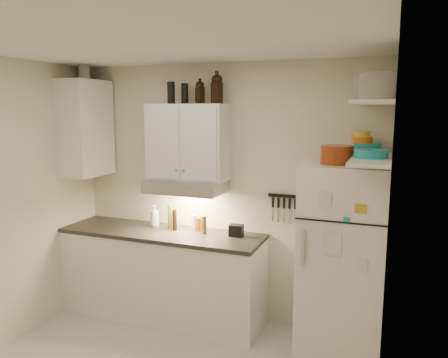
% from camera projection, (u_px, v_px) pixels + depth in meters
% --- Properties ---
extents(ceiling, '(3.20, 3.00, 0.02)m').
position_uv_depth(ceiling, '(139.00, 38.00, 2.88)').
color(ceiling, white).
rests_on(ceiling, ground).
extents(back_wall, '(3.20, 0.02, 2.60)m').
position_uv_depth(back_wall, '(223.00, 193.00, 4.47)').
color(back_wall, beige).
rests_on(back_wall, ground).
extents(right_wall, '(0.02, 3.00, 2.60)m').
position_uv_depth(right_wall, '(388.00, 259.00, 2.51)').
color(right_wall, beige).
rests_on(right_wall, ground).
extents(base_cabinet, '(2.10, 0.60, 0.88)m').
position_uv_depth(base_cabinet, '(163.00, 276.00, 4.52)').
color(base_cabinet, white).
rests_on(base_cabinet, floor).
extents(countertop, '(2.10, 0.62, 0.04)m').
position_uv_depth(countertop, '(162.00, 233.00, 4.45)').
color(countertop, '#2D2A27').
rests_on(countertop, base_cabinet).
extents(upper_cabinet, '(0.80, 0.33, 0.75)m').
position_uv_depth(upper_cabinet, '(188.00, 142.00, 4.34)').
color(upper_cabinet, white).
rests_on(upper_cabinet, back_wall).
extents(side_cabinet, '(0.33, 0.55, 1.00)m').
position_uv_depth(side_cabinet, '(86.00, 128.00, 4.60)').
color(side_cabinet, white).
rests_on(side_cabinet, left_wall).
extents(range_hood, '(0.76, 0.46, 0.12)m').
position_uv_depth(range_hood, '(186.00, 186.00, 4.35)').
color(range_hood, silver).
rests_on(range_hood, back_wall).
extents(fridge, '(0.70, 0.68, 1.70)m').
position_uv_depth(fridge, '(342.00, 261.00, 3.78)').
color(fridge, white).
rests_on(fridge, floor).
extents(shelf_hi, '(0.30, 0.95, 0.03)m').
position_uv_depth(shelf_hi, '(375.00, 102.00, 3.37)').
color(shelf_hi, white).
rests_on(shelf_hi, right_wall).
extents(shelf_lo, '(0.30, 0.95, 0.03)m').
position_uv_depth(shelf_lo, '(372.00, 159.00, 3.44)').
color(shelf_lo, white).
rests_on(shelf_lo, right_wall).
extents(knife_strip, '(0.42, 0.02, 0.03)m').
position_uv_depth(knife_strip, '(290.00, 196.00, 4.20)').
color(knife_strip, black).
rests_on(knife_strip, back_wall).
extents(dutch_oven, '(0.27, 0.27, 0.15)m').
position_uv_depth(dutch_oven, '(337.00, 155.00, 3.58)').
color(dutch_oven, maroon).
rests_on(dutch_oven, fridge).
extents(book_stack, '(0.23, 0.27, 0.08)m').
position_uv_depth(book_stack, '(368.00, 161.00, 3.47)').
color(book_stack, gold).
rests_on(book_stack, fridge).
extents(spice_jar, '(0.07, 0.07, 0.09)m').
position_uv_depth(spice_jar, '(349.00, 160.00, 3.53)').
color(spice_jar, silver).
rests_on(spice_jar, fridge).
extents(stock_pot, '(0.24, 0.24, 0.17)m').
position_uv_depth(stock_pot, '(375.00, 90.00, 3.56)').
color(stock_pot, silver).
rests_on(stock_pot, shelf_hi).
extents(tin_a, '(0.20, 0.18, 0.19)m').
position_uv_depth(tin_a, '(368.00, 87.00, 3.26)').
color(tin_a, '#AAAAAD').
rests_on(tin_a, shelf_hi).
extents(tin_b, '(0.25, 0.25, 0.19)m').
position_uv_depth(tin_b, '(377.00, 86.00, 3.07)').
color(tin_b, '#AAAAAD').
rests_on(tin_b, shelf_hi).
extents(bowl_teal, '(0.23, 0.23, 0.09)m').
position_uv_depth(bowl_teal, '(367.00, 148.00, 3.70)').
color(bowl_teal, teal).
rests_on(bowl_teal, shelf_lo).
extents(bowl_orange, '(0.18, 0.18, 0.05)m').
position_uv_depth(bowl_orange, '(362.00, 140.00, 3.70)').
color(bowl_orange, orange).
rests_on(bowl_orange, bowl_teal).
extents(bowl_yellow, '(0.14, 0.14, 0.05)m').
position_uv_depth(bowl_yellow, '(362.00, 134.00, 3.70)').
color(bowl_yellow, yellow).
rests_on(bowl_yellow, bowl_orange).
extents(plates, '(0.32, 0.32, 0.06)m').
position_uv_depth(plates, '(371.00, 154.00, 3.38)').
color(plates, teal).
rests_on(plates, shelf_lo).
extents(growler_a, '(0.13, 0.13, 0.23)m').
position_uv_depth(growler_a, '(200.00, 92.00, 4.25)').
color(growler_a, black).
rests_on(growler_a, upper_cabinet).
extents(growler_b, '(0.15, 0.15, 0.28)m').
position_uv_depth(growler_b, '(217.00, 89.00, 4.15)').
color(growler_b, black).
rests_on(growler_b, upper_cabinet).
extents(thermos_a, '(0.08, 0.08, 0.20)m').
position_uv_depth(thermos_a, '(185.00, 94.00, 4.32)').
color(thermos_a, black).
rests_on(thermos_a, upper_cabinet).
extents(thermos_b, '(0.09, 0.09, 0.21)m').
position_uv_depth(thermos_b, '(171.00, 93.00, 4.27)').
color(thermos_b, black).
rests_on(thermos_b, upper_cabinet).
extents(side_jar, '(0.16, 0.16, 0.16)m').
position_uv_depth(side_jar, '(84.00, 73.00, 4.60)').
color(side_jar, silver).
rests_on(side_jar, side_cabinet).
extents(soap_bottle, '(0.11, 0.11, 0.26)m').
position_uv_depth(soap_bottle, '(155.00, 215.00, 4.59)').
color(soap_bottle, white).
rests_on(soap_bottle, countertop).
extents(pepper_mill, '(0.08, 0.08, 0.18)m').
position_uv_depth(pepper_mill, '(204.00, 225.00, 4.34)').
color(pepper_mill, brown).
rests_on(pepper_mill, countertop).
extents(oil_bottle, '(0.06, 0.06, 0.26)m').
position_uv_depth(oil_bottle, '(170.00, 217.00, 4.50)').
color(oil_bottle, '#586218').
rests_on(oil_bottle, countertop).
extents(vinegar_bottle, '(0.05, 0.05, 0.22)m').
position_uv_depth(vinegar_bottle, '(175.00, 220.00, 4.46)').
color(vinegar_bottle, black).
rests_on(vinegar_bottle, countertop).
extents(clear_bottle, '(0.07, 0.07, 0.16)m').
position_uv_depth(clear_bottle, '(194.00, 223.00, 4.45)').
color(clear_bottle, silver).
rests_on(clear_bottle, countertop).
extents(red_jar, '(0.09, 0.09, 0.14)m').
position_uv_depth(red_jar, '(199.00, 224.00, 4.45)').
color(red_jar, maroon).
rests_on(red_jar, countertop).
extents(caddy, '(0.14, 0.10, 0.11)m').
position_uv_depth(caddy, '(236.00, 231.00, 4.26)').
color(caddy, black).
rests_on(caddy, countertop).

